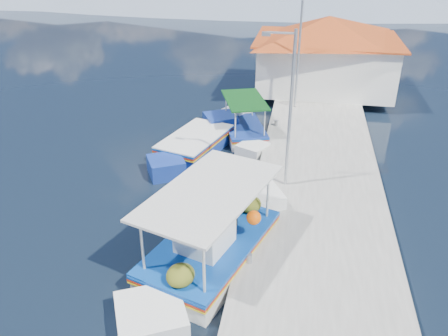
# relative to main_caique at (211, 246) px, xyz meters

# --- Properties ---
(ground) EXTENTS (160.00, 160.00, 0.00)m
(ground) POSITION_rel_main_caique_xyz_m (-2.51, 2.49, -0.57)
(ground) COLOR black
(ground) RESTS_ON ground
(quay) EXTENTS (5.00, 44.00, 0.50)m
(quay) POSITION_rel_main_caique_xyz_m (3.39, 8.49, -0.32)
(quay) COLOR #AAA79F
(quay) RESTS_ON ground
(bollards) EXTENTS (0.20, 17.20, 0.30)m
(bollards) POSITION_rel_main_caique_xyz_m (1.29, 7.74, 0.08)
(bollards) COLOR #A5A8AD
(bollards) RESTS_ON quay
(main_caique) EXTENTS (4.39, 8.49, 2.94)m
(main_caique) POSITION_rel_main_caique_xyz_m (0.00, 0.00, 0.00)
(main_caique) COLOR white
(main_caique) RESTS_ON ground
(caique_green_canopy) EXTENTS (3.09, 5.77, 2.28)m
(caique_green_canopy) POSITION_rel_main_caique_xyz_m (-0.28, 9.91, -0.23)
(caique_green_canopy) COLOR white
(caique_green_canopy) RESTS_ON ground
(caique_blue_hull) EXTENTS (3.44, 6.94, 1.29)m
(caique_blue_hull) POSITION_rel_main_caique_xyz_m (-2.38, 7.83, -0.22)
(caique_blue_hull) COLOR navy
(caique_blue_hull) RESTS_ON ground
(harbor_building) EXTENTS (10.49, 10.49, 4.40)m
(harbor_building) POSITION_rel_main_caique_xyz_m (3.68, 17.49, 2.21)
(harbor_building) COLOR white
(harbor_building) RESTS_ON quay
(lamp_post_near) EXTENTS (1.21, 0.14, 6.00)m
(lamp_post_near) POSITION_rel_main_caique_xyz_m (1.99, 4.49, 3.29)
(lamp_post_near) COLOR #A5A8AD
(lamp_post_near) RESTS_ON quay
(lamp_post_far) EXTENTS (1.21, 0.14, 6.00)m
(lamp_post_far) POSITION_rel_main_caique_xyz_m (1.99, 13.49, 3.29)
(lamp_post_far) COLOR #A5A8AD
(lamp_post_far) RESTS_ON quay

